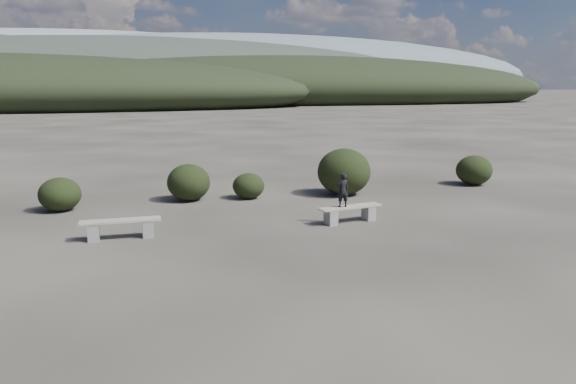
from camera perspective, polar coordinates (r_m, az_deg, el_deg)
name	(u,v)px	position (r m, az deg, el deg)	size (l,w,h in m)	color
ground	(335,290)	(9.96, 4.77, -9.88)	(1200.00, 1200.00, 0.00)	#29251F
bench_left	(121,227)	(13.62, -16.61, -3.44)	(1.83, 0.39, 0.46)	gray
bench_right	(350,212)	(14.72, 6.33, -2.07)	(1.79, 0.66, 0.44)	gray
seated_person	(343,190)	(14.47, 5.57, 0.20)	(0.32, 0.21, 0.88)	black
shrub_a	(60,194)	(17.20, -22.17, -0.22)	(1.18, 1.18, 0.96)	black
shrub_b	(189,182)	(17.67, -10.06, 0.97)	(1.33, 1.33, 1.14)	black
shrub_c	(248,186)	(17.78, -4.04, 0.63)	(1.01, 1.01, 0.81)	black
shrub_d	(344,172)	(18.41, 5.70, 2.07)	(1.74, 1.74, 1.52)	black
shrub_e	(474,170)	(21.30, 18.38, 2.12)	(1.28, 1.28, 1.07)	black
mountain_ridges	(111,74)	(347.84, -17.52, 11.35)	(500.00, 400.00, 56.00)	black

